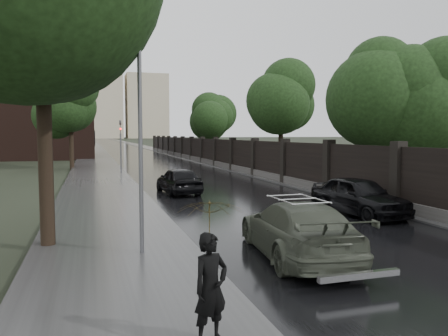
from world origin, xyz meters
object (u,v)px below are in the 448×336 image
tree_right_c (216,117)px  lamp_post (141,147)px  hatchback_left (179,180)px  tree_right_b (281,108)px  volga_sedan (297,229)px  car_right_near (359,196)px  pedestrian_umbrella (211,228)px  tree_left_far (70,107)px  tree_right_a (409,91)px  traffic_light (121,142)px

tree_right_c → lamp_post: bearing=-108.5°
lamp_post → hatchback_left: bearing=74.5°
tree_right_b → volga_sedan: (-9.30, -21.40, -4.27)m
tree_right_b → volga_sedan: 23.72m
car_right_near → volga_sedan: bearing=-143.5°
hatchback_left → pedestrian_umbrella: pedestrian_umbrella is taller
tree_left_far → tree_right_c: tree_left_far is taller
tree_right_c → pedestrian_umbrella: bearing=-106.1°
tree_left_far → tree_right_c: 18.45m
tree_right_a → car_right_near: size_ratio=1.68×
tree_right_c → car_right_near: 35.68m
tree_left_far → tree_right_b: (15.50, -8.00, -0.29)m
tree_right_a → volga_sedan: tree_right_a is taller
volga_sedan → pedestrian_umbrella: pedestrian_umbrella is taller
traffic_light → car_right_near: (7.12, -20.11, -1.68)m
car_right_near → pedestrian_umbrella: 11.36m
tree_left_far → traffic_light: bearing=-53.5°
tree_right_c → pedestrian_umbrella: 45.16m
tree_left_far → lamp_post: 28.73m
tree_right_c → tree_left_far: bearing=-147.2°
hatchback_left → tree_right_c: bearing=-114.3°
lamp_post → pedestrian_umbrella: lamp_post is taller
volga_sedan → car_right_near: car_right_near is taller
lamp_post → traffic_light: size_ratio=1.28×
tree_right_a → volga_sedan: size_ratio=1.49×
tree_left_far → car_right_near: size_ratio=1.77×
lamp_post → hatchback_left: (3.06, 11.02, -2.00)m
tree_right_a → lamp_post: (-12.90, -6.50, -2.28)m
lamp_post → pedestrian_umbrella: 4.88m
car_right_near → traffic_light: bearing=103.2°
tree_right_c → volga_sedan: (-9.30, -39.40, -4.27)m
tree_right_c → car_right_near: size_ratio=1.68×
hatchback_left → pedestrian_umbrella: 16.06m
volga_sedan → pedestrian_umbrella: bearing=57.0°
lamp_post → car_right_near: size_ratio=1.22×
tree_left_far → pedestrian_umbrella: (2.98, -33.27, -3.52)m
pedestrian_umbrella → car_right_near: bearing=22.7°
traffic_light → hatchback_left: traffic_light is taller
tree_right_b → car_right_near: tree_right_b is taller
tree_right_c → car_right_near: bearing=-97.6°
hatchback_left → car_right_near: 9.22m
tree_right_c → volga_sedan: tree_right_c is taller
tree_right_b → car_right_near: 18.25m
tree_right_c → tree_right_b: bearing=-90.0°
tree_right_b → pedestrian_umbrella: (-12.52, -25.27, -3.23)m
tree_right_b → tree_right_c: size_ratio=1.00×
tree_left_far → volga_sedan: bearing=-78.1°
tree_right_a → traffic_light: (-11.80, 16.99, -2.55)m
tree_right_c → hatchback_left: size_ratio=1.78×
tree_right_c → lamp_post: 40.67m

